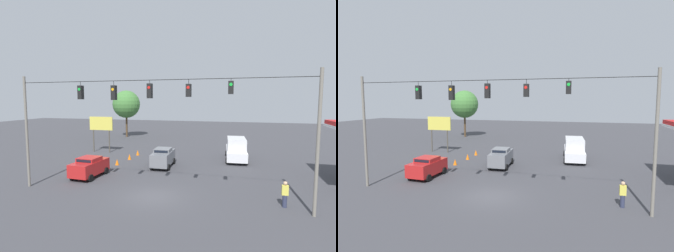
{
  "view_description": "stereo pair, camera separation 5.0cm",
  "coord_description": "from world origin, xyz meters",
  "views": [
    {
      "loc": [
        -5.96,
        17.3,
        6.88
      ],
      "look_at": [
        1.11,
        -8.1,
        4.33
      ],
      "focal_mm": 28.0,
      "sensor_mm": 36.0,
      "label": 1
    },
    {
      "loc": [
        -6.01,
        17.29,
        6.88
      ],
      "look_at": [
        1.11,
        -8.1,
        4.33
      ],
      "focal_mm": 28.0,
      "sensor_mm": 36.0,
      "label": 2
    }
  ],
  "objects": [
    {
      "name": "traffic_cone_third",
      "position": [
        6.7,
        -7.77,
        0.32
      ],
      "size": [
        0.4,
        0.4,
        0.65
      ],
      "primitive_type": "cone",
      "color": "orange",
      "rests_on": "ground_plane"
    },
    {
      "name": "pedestrian",
      "position": [
        -8.84,
        -0.5,
        0.86
      ],
      "size": [
        0.4,
        0.28,
        1.72
      ],
      "color": "#2D334C",
      "rests_on": "ground_plane"
    },
    {
      "name": "traffic_cone_fifth",
      "position": [
        6.49,
        -13.11,
        0.32
      ],
      "size": [
        0.4,
        0.4,
        0.65
      ],
      "primitive_type": "cone",
      "color": "orange",
      "rests_on": "ground_plane"
    },
    {
      "name": "box_truck_white_oncoming_far",
      "position": [
        -5.55,
        -13.66,
        1.3
      ],
      "size": [
        2.69,
        6.43,
        2.6
      ],
      "color": "silver",
      "rests_on": "ground_plane"
    },
    {
      "name": "traffic_cone_second",
      "position": [
        6.62,
        -5.15,
        0.32
      ],
      "size": [
        0.4,
        0.4,
        0.65
      ],
      "primitive_type": "cone",
      "color": "orange",
      "rests_on": "ground_plane"
    },
    {
      "name": "roadside_billboard",
      "position": [
        11.93,
        -13.7,
        3.45
      ],
      "size": [
        3.33,
        0.16,
        4.76
      ],
      "color": "#4C473D",
      "rests_on": "ground_plane"
    },
    {
      "name": "overhead_signal_span",
      "position": [
        0.14,
        0.49,
        5.82
      ],
      "size": [
        20.87,
        0.38,
        8.76
      ],
      "color": "slate",
      "rests_on": "ground_plane"
    },
    {
      "name": "ground_plane",
      "position": [
        0.0,
        0.0,
        0.0
      ],
      "size": [
        140.0,
        140.0,
        0.0
      ],
      "primitive_type": "plane",
      "color": "#3D3D42"
    },
    {
      "name": "tree_horizon_left",
      "position": [
        14.94,
        -28.38,
        6.2
      ],
      "size": [
        5.18,
        5.18,
        8.81
      ],
      "color": "#4C3823",
      "rests_on": "ground_plane"
    },
    {
      "name": "traffic_cone_nearest",
      "position": [
        6.57,
        -2.37,
        0.32
      ],
      "size": [
        0.4,
        0.4,
        0.65
      ],
      "primitive_type": "cone",
      "color": "orange",
      "rests_on": "ground_plane"
    },
    {
      "name": "sedan_grey_withflow_mid",
      "position": [
        1.74,
        -8.44,
        1.02
      ],
      "size": [
        2.16,
        4.32,
        1.95
      ],
      "color": "slate",
      "rests_on": "ground_plane"
    },
    {
      "name": "traffic_cone_fourth",
      "position": [
        6.49,
        -10.58,
        0.32
      ],
      "size": [
        0.4,
        0.4,
        0.65
      ],
      "primitive_type": "cone",
      "color": "orange",
      "rests_on": "ground_plane"
    },
    {
      "name": "sedan_red_parked_shoulder",
      "position": [
        7.11,
        -3.14,
        0.95
      ],
      "size": [
        2.2,
        3.92,
        1.81
      ],
      "color": "red",
      "rests_on": "ground_plane"
    }
  ]
}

